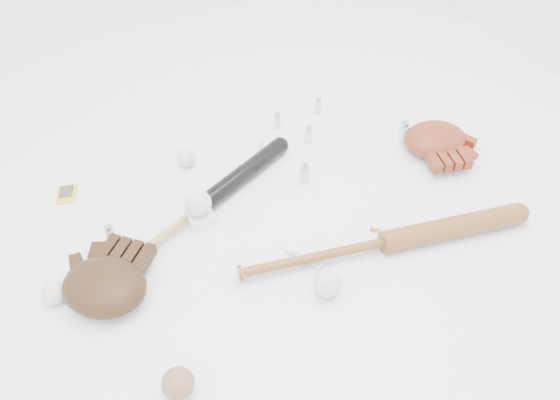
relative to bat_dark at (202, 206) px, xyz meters
name	(u,v)px	position (x,y,z in m)	size (l,w,h in m)	color
bat_dark	(202,206)	(0.00, 0.00, 0.00)	(0.85, 0.06, 0.06)	black
bat_wood	(385,242)	(0.45, -0.40, 0.00)	(0.97, 0.07, 0.07)	brown
glove_dark	(104,286)	(-0.36, -0.19, 0.02)	(0.29, 0.29, 0.11)	#321C0D
glove_tan	(435,139)	(0.89, -0.08, 0.02)	(0.28, 0.28, 0.10)	maroon
trading_card	(67,194)	(-0.39, 0.29, -0.03)	(0.07, 0.09, 0.01)	gold
pedestal	(200,217)	(-0.02, -0.04, -0.01)	(0.08, 0.08, 0.05)	white
baseball_on_pedestal	(198,203)	(-0.02, -0.04, 0.06)	(0.09, 0.09, 0.09)	silver
baseball_left	(54,293)	(-0.50, -0.14, 0.00)	(0.07, 0.07, 0.07)	silver
baseball_upper	(186,158)	(0.03, 0.25, 0.00)	(0.07, 0.07, 0.07)	silver
baseball_mid	(327,284)	(0.21, -0.46, 0.01)	(0.08, 0.08, 0.08)	silver
baseball_aged	(178,383)	(-0.27, -0.56, 0.01)	(0.08, 0.08, 0.08)	brown
syringe_1	(301,258)	(0.20, -0.32, -0.02)	(0.16, 0.03, 0.02)	#ADBCC6
syringe_2	(261,146)	(0.31, 0.21, -0.02)	(0.17, 0.03, 0.02)	#ADBCC6
syringe_3	(388,232)	(0.50, -0.36, -0.02)	(0.14, 0.02, 0.02)	#ADBCC6
syringe_4	(415,131)	(0.89, 0.03, -0.02)	(0.14, 0.02, 0.02)	#ADBCC6
vial_0	(277,121)	(0.42, 0.30, 0.00)	(0.03, 0.03, 0.07)	silver
vial_1	(318,106)	(0.61, 0.31, 0.00)	(0.03, 0.03, 0.07)	silver
vial_2	(304,173)	(0.37, -0.02, 0.01)	(0.03, 0.03, 0.08)	silver
vial_3	(404,132)	(0.81, 0.01, 0.01)	(0.04, 0.04, 0.09)	silver
vial_4	(110,234)	(-0.30, 0.01, 0.01)	(0.03, 0.03, 0.07)	silver
vial_5	(309,134)	(0.49, 0.17, 0.00)	(0.03, 0.03, 0.07)	silver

